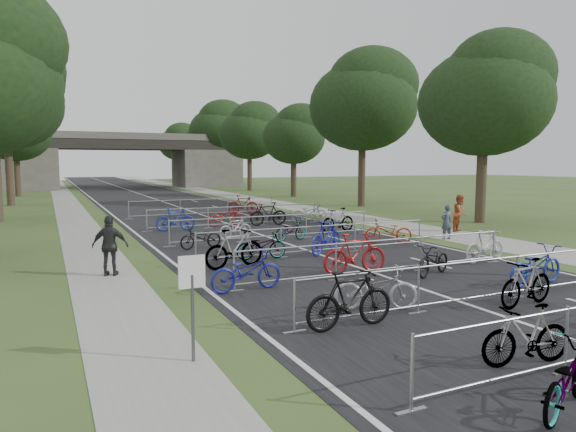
{
  "coord_description": "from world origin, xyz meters",
  "views": [
    {
      "loc": [
        -8.92,
        -5.28,
        3.37
      ],
      "look_at": [
        0.27,
        14.24,
        1.1
      ],
      "focal_mm": 32.0,
      "sensor_mm": 36.0,
      "label": 1
    }
  ],
  "objects_px": {
    "bike_0": "(566,379)",
    "pedestrian_b": "(460,213)",
    "overpass_bridge": "(121,161)",
    "park_sign": "(192,288)",
    "pedestrian_a": "(446,222)",
    "pedestrian_c": "(110,246)",
    "bike_1": "(527,336)"
  },
  "relations": [
    {
      "from": "bike_0",
      "to": "pedestrian_b",
      "type": "height_order",
      "value": "pedestrian_b"
    },
    {
      "from": "overpass_bridge",
      "to": "park_sign",
      "type": "xyz_separation_m",
      "value": [
        -6.8,
        -62.0,
        -2.27
      ]
    },
    {
      "from": "pedestrian_a",
      "to": "pedestrian_b",
      "type": "xyz_separation_m",
      "value": [
        2.4,
        1.71,
        0.13
      ]
    },
    {
      "from": "pedestrian_b",
      "to": "pedestrian_c",
      "type": "height_order",
      "value": "pedestrian_c"
    },
    {
      "from": "park_sign",
      "to": "pedestrian_c",
      "type": "distance_m",
      "value": 7.54
    },
    {
      "from": "pedestrian_a",
      "to": "bike_1",
      "type": "bearing_deg",
      "value": 54.05
    },
    {
      "from": "park_sign",
      "to": "pedestrian_c",
      "type": "relative_size",
      "value": 1.01
    },
    {
      "from": "overpass_bridge",
      "to": "bike_0",
      "type": "height_order",
      "value": "overpass_bridge"
    },
    {
      "from": "bike_0",
      "to": "pedestrian_c",
      "type": "height_order",
      "value": "pedestrian_c"
    },
    {
      "from": "pedestrian_b",
      "to": "pedestrian_c",
      "type": "relative_size",
      "value": 0.99
    },
    {
      "from": "bike_1",
      "to": "pedestrian_b",
      "type": "xyz_separation_m",
      "value": [
        11.05,
        13.1,
        0.38
      ]
    },
    {
      "from": "bike_0",
      "to": "bike_1",
      "type": "xyz_separation_m",
      "value": [
        0.87,
        1.37,
        0.05
      ]
    },
    {
      "from": "bike_1",
      "to": "pedestrian_b",
      "type": "distance_m",
      "value": 17.14
    },
    {
      "from": "pedestrian_b",
      "to": "pedestrian_a",
      "type": "bearing_deg",
      "value": -170.39
    },
    {
      "from": "park_sign",
      "to": "bike_1",
      "type": "distance_m",
      "value": 5.61
    },
    {
      "from": "bike_0",
      "to": "pedestrian_a",
      "type": "xyz_separation_m",
      "value": [
        9.52,
        12.76,
        0.3
      ]
    },
    {
      "from": "bike_1",
      "to": "park_sign",
      "type": "bearing_deg",
      "value": -106.48
    },
    {
      "from": "bike_0",
      "to": "pedestrian_b",
      "type": "distance_m",
      "value": 18.75
    },
    {
      "from": "bike_1",
      "to": "pedestrian_a",
      "type": "relative_size",
      "value": 1.11
    },
    {
      "from": "park_sign",
      "to": "bike_1",
      "type": "bearing_deg",
      "value": -26.97
    },
    {
      "from": "bike_0",
      "to": "pedestrian_b",
      "type": "bearing_deg",
      "value": -60.3
    },
    {
      "from": "pedestrian_a",
      "to": "pedestrian_c",
      "type": "distance_m",
      "value": 14.17
    },
    {
      "from": "pedestrian_a",
      "to": "pedestrian_c",
      "type": "height_order",
      "value": "pedestrian_c"
    },
    {
      "from": "park_sign",
      "to": "bike_0",
      "type": "height_order",
      "value": "park_sign"
    },
    {
      "from": "pedestrian_c",
      "to": "pedestrian_a",
      "type": "bearing_deg",
      "value": -153.04
    },
    {
      "from": "park_sign",
      "to": "pedestrian_b",
      "type": "relative_size",
      "value": 1.02
    },
    {
      "from": "park_sign",
      "to": "pedestrian_a",
      "type": "relative_size",
      "value": 1.19
    },
    {
      "from": "overpass_bridge",
      "to": "bike_0",
      "type": "relative_size",
      "value": 17.5
    },
    {
      "from": "park_sign",
      "to": "bike_1",
      "type": "height_order",
      "value": "park_sign"
    },
    {
      "from": "bike_0",
      "to": "pedestrian_c",
      "type": "distance_m",
      "value": 12.3
    },
    {
      "from": "bike_1",
      "to": "pedestrian_b",
      "type": "height_order",
      "value": "pedestrian_b"
    },
    {
      "from": "bike_1",
      "to": "pedestrian_a",
      "type": "xyz_separation_m",
      "value": [
        8.65,
        11.39,
        0.25
      ]
    }
  ]
}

